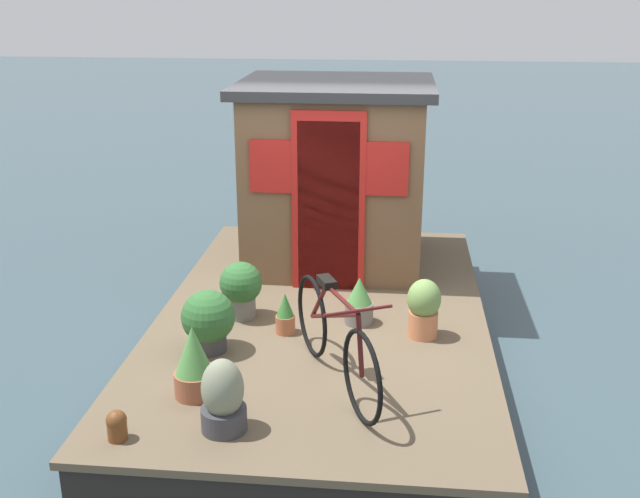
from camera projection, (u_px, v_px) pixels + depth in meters
ground_plane at (322, 353)px, 7.28m from camera, size 60.00×60.00×0.00m
houseboat_deck at (322, 333)px, 7.21m from camera, size 5.10×3.03×0.43m
houseboat_cabin at (336, 173)px, 8.15m from camera, size 1.85×2.03×1.97m
bicycle at (335, 339)px, 5.74m from camera, size 1.61×0.81×0.82m
potted_plant_fern at (359, 302)px, 6.85m from camera, size 0.26×0.26×0.44m
potted_plant_ivy at (285, 314)px, 6.66m from camera, size 0.17×0.17×0.38m
potted_plant_mint at (194, 363)px, 5.61m from camera, size 0.31×0.31×0.57m
potted_plant_succulent at (208, 320)px, 6.30m from camera, size 0.45×0.45×0.53m
potted_plant_basil at (424, 307)px, 6.56m from camera, size 0.29×0.29×0.53m
potted_plant_rosemary at (241, 287)px, 6.94m from camera, size 0.39×0.39×0.53m
potted_plant_thyme at (223, 398)px, 5.18m from camera, size 0.32×0.32×0.53m
mooring_bollard at (117, 425)px, 5.11m from camera, size 0.14×0.14×0.22m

